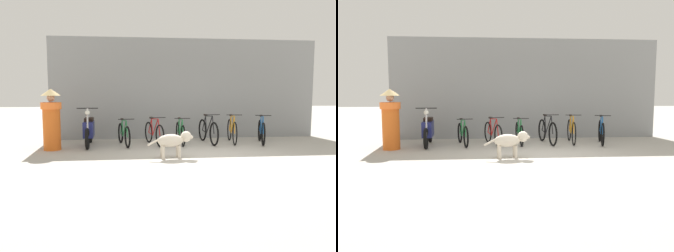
% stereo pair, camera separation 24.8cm
% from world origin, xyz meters
% --- Properties ---
extents(ground_plane, '(60.00, 60.00, 0.00)m').
position_xyz_m(ground_plane, '(0.00, 0.00, 0.00)').
color(ground_plane, '#ADA89E').
extents(shop_wall_back, '(9.06, 0.20, 3.36)m').
position_xyz_m(shop_wall_back, '(0.00, 3.45, 1.68)').
color(shop_wall_back, gray).
rests_on(shop_wall_back, ground).
extents(bicycle_0, '(0.51, 1.57, 0.81)m').
position_xyz_m(bicycle_0, '(-2.09, 1.99, 0.33)').
color(bicycle_0, black).
rests_on(bicycle_0, ground).
extents(bicycle_1, '(0.57, 1.57, 0.85)m').
position_xyz_m(bicycle_1, '(-1.20, 2.01, 0.35)').
color(bicycle_1, black).
rests_on(bicycle_1, ground).
extents(bicycle_2, '(0.46, 1.68, 0.82)m').
position_xyz_m(bicycle_2, '(-0.40, 2.10, 0.34)').
color(bicycle_2, black).
rests_on(bicycle_2, ground).
extents(bicycle_3, '(0.46, 1.75, 0.91)m').
position_xyz_m(bicycle_3, '(0.47, 2.12, 0.37)').
color(bicycle_3, black).
rests_on(bicycle_3, ground).
extents(bicycle_4, '(0.46, 1.69, 0.90)m').
position_xyz_m(bicycle_4, '(1.23, 2.14, 0.38)').
color(bicycle_4, black).
rests_on(bicycle_4, ground).
extents(bicycle_5, '(0.58, 1.61, 0.89)m').
position_xyz_m(bicycle_5, '(2.10, 1.93, 0.36)').
color(bicycle_5, black).
rests_on(bicycle_5, ground).
extents(motorcycle, '(0.58, 1.87, 1.13)m').
position_xyz_m(motorcycle, '(-3.10, 2.00, 0.46)').
color(motorcycle, black).
rests_on(motorcycle, ground).
extents(stray_dog, '(1.13, 0.41, 0.63)m').
position_xyz_m(stray_dog, '(-0.87, -0.02, 0.42)').
color(stray_dog, beige).
rests_on(stray_dog, ground).
extents(person_in_robes, '(0.73, 0.73, 1.65)m').
position_xyz_m(person_in_robes, '(-4.01, 1.42, 0.86)').
color(person_in_robes, orange).
rests_on(person_in_robes, ground).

